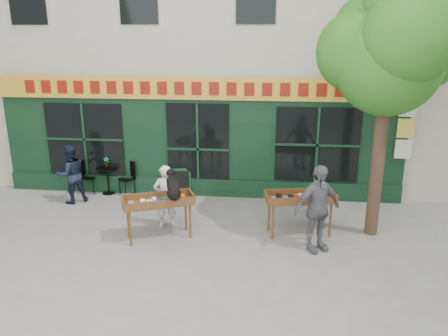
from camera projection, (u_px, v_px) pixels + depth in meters
The scene contains 14 objects.
ground at pixel (183, 230), 10.11m from camera, with size 80.00×80.00×0.00m, color slate.
building at pixel (214, 15), 14.37m from camera, with size 14.00×7.26×10.00m.
street_tree at pixel (391, 46), 8.82m from camera, with size 3.05×2.90×5.60m.
book_cart_center at pixel (158, 203), 9.49m from camera, with size 1.62×1.17×0.99m.
dog at pixel (173, 184), 9.28m from camera, with size 0.34×0.60×0.60m, color black, non-canonical shape.
woman at pixel (165, 196), 10.14m from camera, with size 0.54×0.36×1.49m, color silver.
book_cart_right at pixel (300, 200), 9.69m from camera, with size 1.59×0.91×0.99m.
man_right at pixel (317, 209), 8.92m from camera, with size 1.08×0.45×1.85m, color #5D5D62.
bistro_table at pixel (108, 175), 12.32m from camera, with size 0.60×0.60×0.76m.
bistro_chair_left at pixel (86, 174), 12.37m from camera, with size 0.40×0.40×0.95m.
bistro_chair_right at pixel (129, 175), 12.32m from camera, with size 0.51×0.51×0.95m.
potted_plant at pixel (107, 162), 12.21m from camera, with size 0.17×0.11×0.32m, color gray.
man_left at pixel (71, 174), 11.59m from camera, with size 0.77×0.60×1.59m, color black.
chalkboard at pixel (181, 183), 12.13m from camera, with size 0.58×0.28×0.79m.
Camera 1 is at (1.96, -9.11, 4.29)m, focal length 35.00 mm.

